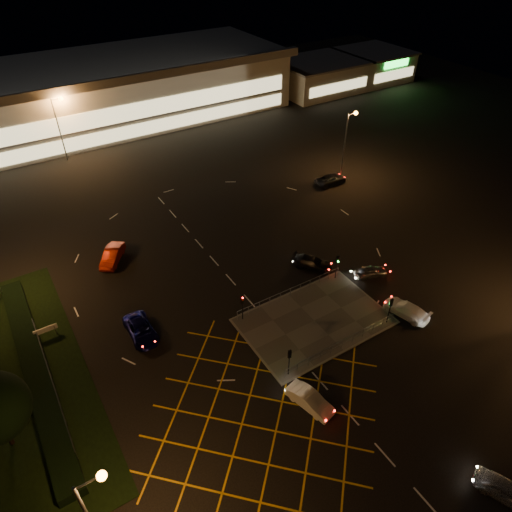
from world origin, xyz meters
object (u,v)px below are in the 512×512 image
car_circ_red (112,256)px  car_far_dkgrey (312,263)px  signal_nw (242,303)px  car_near_silver (506,490)px  signal_ne (337,262)px  car_queue_white (310,400)px  signal_se (390,306)px  car_left_blue (141,330)px  car_right_silver (371,272)px  car_east_grey (331,179)px  signal_sw (289,358)px  car_approach_white (406,309)px

car_circ_red → car_far_dkgrey: bearing=1.5°
signal_nw → car_circ_red: size_ratio=0.66×
signal_nw → car_near_silver: 25.65m
signal_ne → car_far_dkgrey: bearing=107.6°
car_queue_white → signal_se: bearing=1.0°
car_left_blue → car_right_silver: size_ratio=1.35×
car_near_silver → car_queue_white: car_near_silver is taller
signal_ne → car_east_grey: bearing=52.1°
car_left_blue → car_right_silver: car_left_blue is taller
signal_se → signal_nw: size_ratio=1.00×
signal_ne → car_near_silver: bearing=-101.5°
car_queue_white → signal_sw: bearing=70.7°
car_east_grey → car_circ_red: bearing=92.2°
signal_nw → car_circ_red: (-8.04, 16.24, -1.58)m
signal_nw → car_left_blue: 10.12m
signal_sw → car_far_dkgrey: 15.68m
car_left_blue → car_circ_red: car_circ_red is taller
signal_sw → car_east_grey: 35.95m
signal_se → car_circ_red: signal_se is taller
signal_sw → car_circ_red: signal_sw is taller
car_near_silver → car_far_dkgrey: car_near_silver is taller
car_circ_red → car_east_grey: 33.54m
car_queue_white → car_right_silver: (15.91, 9.74, -0.07)m
signal_sw → car_near_silver: (7.00, -16.64, -1.64)m
signal_ne → signal_se: bearing=-90.0°
car_approach_white → signal_nw: bearing=-42.8°
signal_nw → car_near_silver: (7.00, -24.63, -1.64)m
signal_nw → car_queue_white: 11.58m
car_far_dkgrey → car_circ_red: (-19.09, 13.23, 0.12)m
signal_sw → car_left_blue: signal_sw is taller
signal_se → car_left_blue: bearing=-28.1°
signal_nw → car_east_grey: 30.85m
car_right_silver → car_circ_red: bearing=70.3°
car_queue_white → car_far_dkgrey: car_queue_white is taller
signal_se → car_right_silver: (3.64, 6.28, -1.73)m
car_approach_white → car_right_silver: bearing=-113.6°
signal_ne → car_near_silver: (-5.00, -24.63, -1.64)m
signal_nw → car_queue_white: signal_nw is taller
signal_nw → car_right_silver: (15.64, -1.71, -1.73)m
signal_sw → car_circ_red: (-8.04, 24.22, -1.58)m
car_approach_white → car_far_dkgrey: bearing=-86.3°
signal_se → signal_ne: bearing=-90.0°
car_circ_red → signal_ne: bearing=-2.8°
signal_sw → car_queue_white: signal_sw is taller
car_far_dkgrey → car_circ_red: 23.23m
car_circ_red → signal_sw: bearing=-35.4°
car_right_silver → signal_ne: bearing=82.2°
car_east_grey → signal_nw: bearing=124.6°
car_queue_white → car_circ_red: 28.76m
car_left_blue → car_approach_white: car_left_blue is taller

